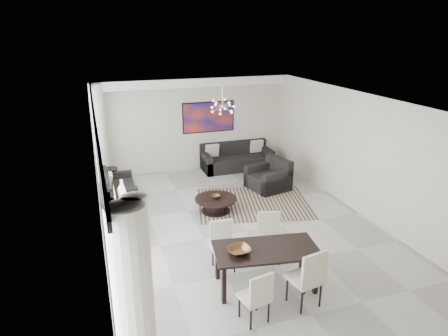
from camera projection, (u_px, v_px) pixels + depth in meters
name	position (u px, v px, depth m)	size (l,w,h in m)	color
room_shell	(266.00, 168.00, 8.56)	(6.00, 9.00, 2.90)	#A8A39B
window_wall	(106.00, 186.00, 7.56)	(0.37, 8.95, 2.90)	white
soffit	(194.00, 82.00, 11.83)	(5.98, 0.40, 0.26)	white
painting	(209.00, 117.00, 12.50)	(1.68, 0.04, 0.98)	#B63719
chandelier	(222.00, 106.00, 10.45)	(0.66, 0.66, 0.71)	silver
rug	(253.00, 203.00, 10.35)	(2.82, 2.17, 0.01)	black
coffee_table	(216.00, 204.00, 9.82)	(1.03, 1.03, 0.36)	black
bowl_coffee	(216.00, 197.00, 9.77)	(0.23, 0.23, 0.07)	brown
sofa_main	(237.00, 160.00, 12.85)	(2.24, 0.92, 0.82)	black
loveseat	(117.00, 190.00, 10.51)	(0.83, 1.48, 0.74)	black
armchair	(269.00, 179.00, 11.22)	(1.18, 1.21, 0.86)	black
side_table	(111.00, 175.00, 11.19)	(0.43, 0.43, 0.59)	black
tv_console	(115.00, 227.00, 8.61)	(0.44, 1.56, 0.49)	black
television	(120.00, 202.00, 8.47)	(1.09, 0.14, 0.63)	gray
dining_table	(266.00, 253.00, 6.83)	(1.90, 1.16, 0.74)	black
dining_chair_sw	(258.00, 295.00, 5.99)	(0.49, 0.49, 0.90)	beige
dining_chair_se	(309.00, 275.00, 6.31)	(0.56, 0.56, 1.06)	beige
dining_chair_nw	(222.00, 242.00, 7.44)	(0.45, 0.45, 0.93)	beige
dining_chair_ne	(269.00, 233.00, 7.72)	(0.54, 0.54, 0.96)	beige
bowl_dining	(239.00, 250.00, 6.66)	(0.38, 0.38, 0.09)	brown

